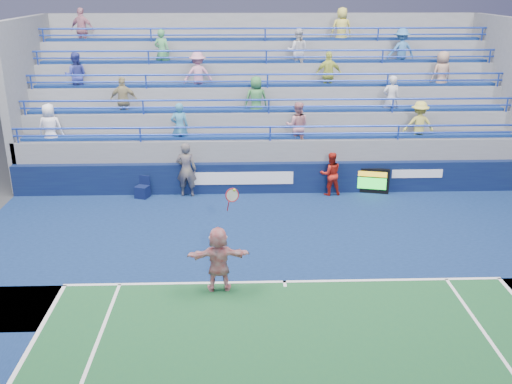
{
  "coord_description": "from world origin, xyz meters",
  "views": [
    {
      "loc": [
        -1.12,
        -12.56,
        7.07
      ],
      "look_at": [
        -0.63,
        2.5,
        1.5
      ],
      "focal_mm": 40.0,
      "sensor_mm": 36.0,
      "label": 1
    }
  ],
  "objects_px": {
    "judge_chair": "(143,191)",
    "ball_girl": "(331,174)",
    "serve_speed_board": "(370,181)",
    "tennis_player": "(219,259)",
    "line_judge": "(186,170)"
  },
  "relations": [
    {
      "from": "judge_chair",
      "to": "ball_girl",
      "type": "bearing_deg",
      "value": 0.59
    },
    {
      "from": "tennis_player",
      "to": "line_judge",
      "type": "distance_m",
      "value": 6.66
    },
    {
      "from": "ball_girl",
      "to": "serve_speed_board",
      "type": "bearing_deg",
      "value": 177.59
    },
    {
      "from": "tennis_player",
      "to": "line_judge",
      "type": "bearing_deg",
      "value": 101.29
    },
    {
      "from": "line_judge",
      "to": "ball_girl",
      "type": "xyz_separation_m",
      "value": [
        5.02,
        -0.04,
        -0.19
      ]
    },
    {
      "from": "tennis_player",
      "to": "ball_girl",
      "type": "distance_m",
      "value": 7.48
    },
    {
      "from": "judge_chair",
      "to": "ball_girl",
      "type": "height_order",
      "value": "ball_girl"
    },
    {
      "from": "line_judge",
      "to": "ball_girl",
      "type": "relative_size",
      "value": 1.25
    },
    {
      "from": "judge_chair",
      "to": "ball_girl",
      "type": "xyz_separation_m",
      "value": [
        6.56,
        0.07,
        0.53
      ]
    },
    {
      "from": "tennis_player",
      "to": "judge_chair",
      "type": "bearing_deg",
      "value": 113.89
    },
    {
      "from": "serve_speed_board",
      "to": "line_judge",
      "type": "bearing_deg",
      "value": -179.24
    },
    {
      "from": "serve_speed_board",
      "to": "tennis_player",
      "type": "xyz_separation_m",
      "value": [
        -5.16,
        -6.62,
        0.36
      ]
    },
    {
      "from": "tennis_player",
      "to": "line_judge",
      "type": "xyz_separation_m",
      "value": [
        -1.3,
        6.53,
        0.14
      ]
    },
    {
      "from": "serve_speed_board",
      "to": "line_judge",
      "type": "xyz_separation_m",
      "value": [
        -6.47,
        -0.09,
        0.51
      ]
    },
    {
      "from": "serve_speed_board",
      "to": "judge_chair",
      "type": "bearing_deg",
      "value": -178.62
    }
  ]
}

